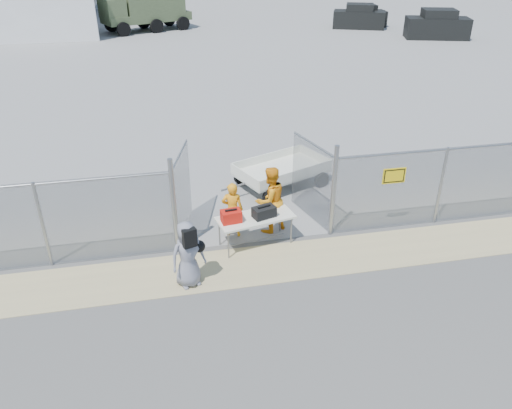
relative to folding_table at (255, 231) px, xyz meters
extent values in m
plane|color=#464646|center=(0.04, -1.90, -0.41)|extent=(160.00, 160.00, 0.00)
cube|color=gray|center=(0.04, 40.10, -0.40)|extent=(160.00, 80.00, 0.01)
cube|color=tan|center=(0.04, -0.90, -0.40)|extent=(44.00, 1.60, 0.01)
cube|color=red|center=(-0.62, -0.12, 0.56)|extent=(0.52, 0.38, 0.30)
cube|color=black|center=(0.21, -0.04, 0.54)|extent=(0.63, 0.48, 0.27)
imported|color=orange|center=(-0.49, 0.55, 0.36)|extent=(0.63, 0.50, 1.52)
imported|color=orange|center=(0.51, 0.61, 0.50)|extent=(1.09, 0.99, 1.82)
imported|color=slate|center=(-1.78, -1.30, 0.39)|extent=(0.90, 0.72, 1.60)
camera|label=1|loc=(-2.15, -10.49, 6.59)|focal=35.00mm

